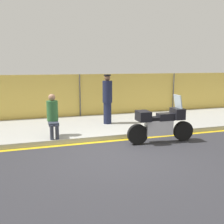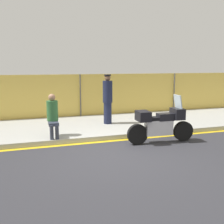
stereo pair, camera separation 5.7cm
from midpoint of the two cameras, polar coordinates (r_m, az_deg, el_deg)
The scene contains 7 objects.
ground_plane at distance 7.15m, azimuth 0.63°, elevation -9.34°, with size 120.00×120.00×0.00m, color #2D2D33.
sidewalk at distance 10.08m, azimuth -5.10°, elevation -3.11°, with size 34.70×3.59×0.16m.
curb_paint_stripe at distance 8.33m, azimuth -2.21°, elevation -6.47°, with size 34.70×0.18×0.01m.
storefront_fence at distance 11.74m, azimuth -7.20°, elevation 3.29°, with size 32.97×0.17×1.99m.
motorcycle at distance 8.24m, azimuth 10.34°, elevation -2.53°, with size 2.19×0.55×1.49m.
officer_standing at distance 10.01m, azimuth -1.17°, elevation 2.94°, with size 0.37×0.37×1.89m.
person_seated_on_curb at distance 8.42m, azimuth -12.99°, elevation -0.24°, with size 0.35×0.68×1.35m.
Camera 1 is at (-2.16, -6.39, 2.39)m, focal length 42.00 mm.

